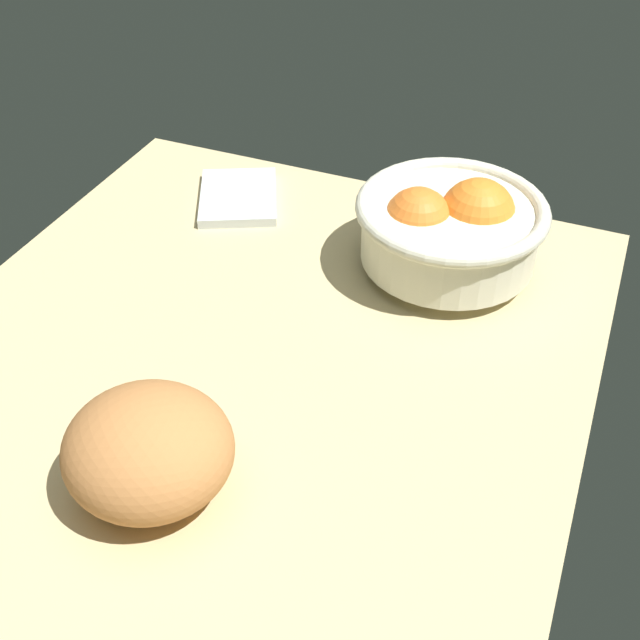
% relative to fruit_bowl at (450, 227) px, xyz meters
% --- Properties ---
extents(ground_plane, '(0.81, 0.64, 0.03)m').
position_rel_fruit_bowl_xyz_m(ground_plane, '(0.26, -0.14, -0.07)').
color(ground_plane, '#CAB581').
extents(fruit_bowl, '(0.20, 0.20, 0.10)m').
position_rel_fruit_bowl_xyz_m(fruit_bowl, '(0.00, 0.00, 0.00)').
color(fruit_bowl, silver).
rests_on(fruit_bowl, ground).
extents(bread_loaf, '(0.15, 0.16, 0.09)m').
position_rel_fruit_bowl_xyz_m(bread_loaf, '(0.38, -0.14, -0.01)').
color(bread_loaf, '#BF7B42').
rests_on(bread_loaf, ground).
extents(napkin_folded, '(0.15, 0.14, 0.01)m').
position_rel_fruit_bowl_xyz_m(napkin_folded, '(-0.04, -0.27, -0.05)').
color(napkin_folded, silver).
rests_on(napkin_folded, ground).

